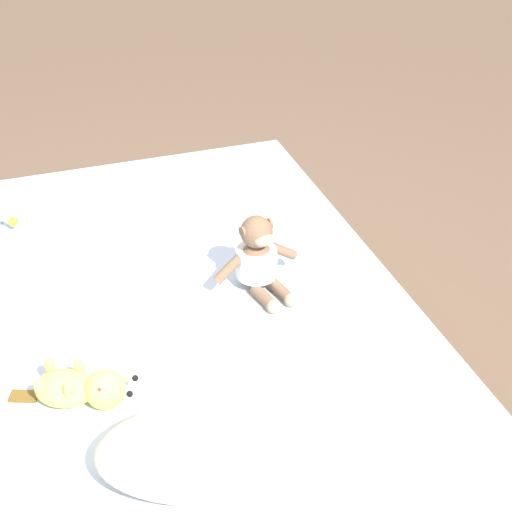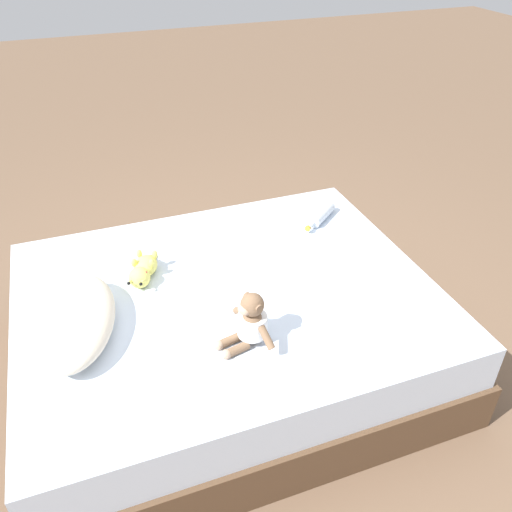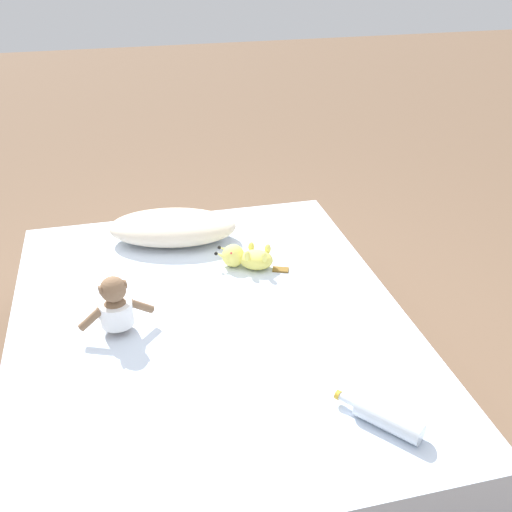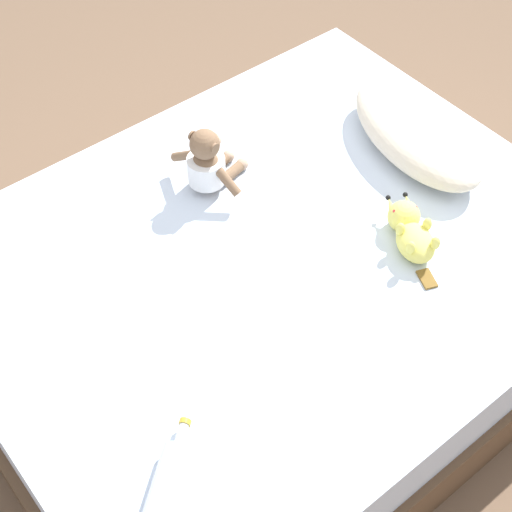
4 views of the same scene
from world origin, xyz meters
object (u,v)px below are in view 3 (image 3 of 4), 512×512
object	(u,v)px
pillow	(173,227)
plush_yellow_creature	(246,257)
plush_monkey	(115,309)
bed	(212,365)
glass_bottle	(387,419)

from	to	relation	value
pillow	plush_yellow_creature	size ratio (longest dim) A/B	2.06
pillow	plush_monkey	world-z (taller)	plush_monkey
bed	plush_monkey	size ratio (longest dim) A/B	6.76
bed	pillow	xyz separation A→B (m)	(-0.06, 0.66, 0.31)
pillow	plush_monkey	bearing A→B (deg)	-113.79
pillow	plush_yellow_creature	world-z (taller)	pillow
pillow	plush_yellow_creature	distance (m)	0.43
glass_bottle	plush_monkey	bearing A→B (deg)	138.10
plush_monkey	glass_bottle	world-z (taller)	plush_monkey
plush_yellow_creature	glass_bottle	xyz separation A→B (m)	(0.20, -1.03, -0.01)
bed	plush_monkey	distance (m)	0.48
pillow	plush_yellow_creature	xyz separation A→B (m)	(0.28, -0.32, -0.02)
glass_bottle	plush_yellow_creature	bearing A→B (deg)	101.00
plush_yellow_creature	pillow	bearing A→B (deg)	131.47
pillow	plush_monkey	size ratio (longest dim) A/B	2.27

